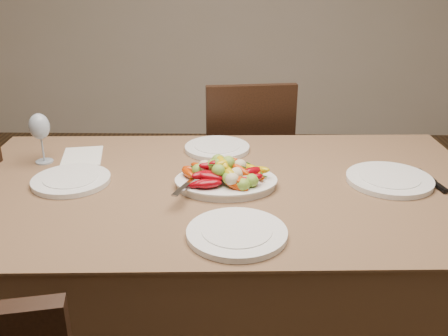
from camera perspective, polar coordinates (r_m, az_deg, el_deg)
dining_table at (r=1.91m, az=0.00°, el=-12.28°), size 1.87×1.10×0.76m
chair_far at (r=2.62m, az=2.29°, el=0.27°), size 0.47×0.47×0.95m
serving_platter at (r=1.70m, az=0.24°, el=-1.78°), size 0.34×0.26×0.02m
roasted_vegetables at (r=1.68m, az=0.24°, el=-0.01°), size 0.28×0.20×0.09m
serving_spoon at (r=1.65m, az=-1.99°, el=-1.17°), size 0.29×0.13×0.03m
plate_left at (r=1.81m, az=-17.06°, el=-1.38°), size 0.27×0.27×0.02m
plate_right at (r=1.83m, az=18.37°, el=-1.28°), size 0.30×0.30×0.02m
plate_far at (r=2.03m, az=-0.79°, el=2.27°), size 0.26×0.26×0.02m
plate_near at (r=1.41m, az=1.48°, el=-7.49°), size 0.28×0.28×0.02m
wine_glass at (r=2.00m, az=-20.20°, el=3.35°), size 0.08×0.08×0.20m
menu_card at (r=2.04m, az=-15.89°, el=1.31°), size 0.19×0.23×0.00m
table_knife at (r=1.88m, az=22.76°, el=-1.46°), size 0.06×0.20×0.01m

